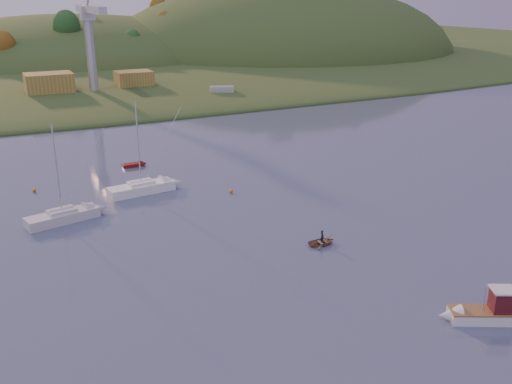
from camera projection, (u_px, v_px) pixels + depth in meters
name	position (u px, v px, depth m)	size (l,w,h in m)	color
far_shore	(37.00, 59.00, 233.20)	(620.00, 220.00, 1.50)	#2B431B
shore_slope	(60.00, 79.00, 178.06)	(640.00, 150.00, 7.00)	#2B431B
hill_center	(70.00, 62.00, 220.37)	(140.00, 120.00, 36.00)	#2B431B
hill_right	(282.00, 56.00, 242.83)	(150.00, 130.00, 60.00)	#2B431B
hillside_trees	(52.00, 71.00, 195.03)	(280.00, 50.00, 32.00)	#19461B
wharf	(106.00, 95.00, 143.26)	(42.00, 16.00, 2.40)	slate
shed_west	(49.00, 83.00, 137.54)	(11.00, 8.00, 4.80)	olive
shed_east	(134.00, 79.00, 147.21)	(9.00, 7.00, 4.00)	olive
dock_crane	(90.00, 30.00, 133.68)	(3.20, 28.00, 20.30)	#B7B7BC
fishing_boat	(477.00, 311.00, 46.44)	(6.31, 4.45, 3.90)	silver
sailboat_near	(141.00, 187.00, 76.33)	(9.14, 3.77, 12.31)	white
sailboat_far	(62.00, 216.00, 66.71)	(8.70, 4.31, 11.58)	silver
canoe	(322.00, 242.00, 60.74)	(2.15, 3.01, 0.62)	#86674A
paddler	(322.00, 239.00, 60.61)	(0.52, 0.34, 1.42)	black
red_tender	(138.00, 164.00, 88.41)	(3.82, 1.43, 1.28)	#620E0E
work_vessel	(222.00, 95.00, 142.05)	(14.51, 9.01, 3.51)	slate
buoy_1	(231.00, 191.00, 76.52)	(0.50, 0.50, 0.50)	orange
buoy_2	(34.00, 190.00, 76.95)	(0.50, 0.50, 0.50)	orange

